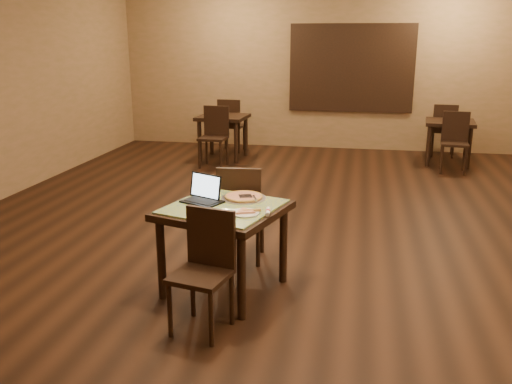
% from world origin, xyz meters
% --- Properties ---
extents(ground, '(10.00, 10.00, 0.00)m').
position_xyz_m(ground, '(0.00, 0.00, 0.00)').
color(ground, black).
rests_on(ground, ground).
extents(wall_back, '(8.00, 0.02, 3.00)m').
position_xyz_m(wall_back, '(0.00, 5.00, 1.50)').
color(wall_back, '#936A4B').
rests_on(wall_back, ground).
extents(mural, '(2.34, 0.05, 1.64)m').
position_xyz_m(mural, '(0.50, 4.96, 1.55)').
color(mural, '#265F8D').
rests_on(mural, wall_back).
extents(tiled_table, '(1.14, 1.14, 0.76)m').
position_xyz_m(tiled_table, '(-0.36, -1.52, 0.66)').
color(tiled_table, black).
rests_on(tiled_table, ground).
extents(chair_main_near, '(0.47, 0.47, 0.91)m').
position_xyz_m(chair_main_near, '(-0.34, -2.14, 0.51)').
color(chair_main_near, black).
rests_on(chair_main_near, ground).
extents(chair_main_far, '(0.45, 0.45, 0.97)m').
position_xyz_m(chair_main_far, '(-0.35, -0.91, 0.54)').
color(chair_main_far, black).
rests_on(chair_main_far, ground).
extents(laptop, '(0.39, 0.37, 0.22)m').
position_xyz_m(laptop, '(-0.56, -1.42, 0.82)').
color(laptop, black).
rests_on(laptop, tiled_table).
extents(plate, '(0.23, 0.23, 0.01)m').
position_xyz_m(plate, '(-0.14, -1.70, 0.77)').
color(plate, white).
rests_on(plate, tiled_table).
extents(pizza_slice, '(0.24, 0.24, 0.02)m').
position_xyz_m(pizza_slice, '(-0.14, -1.70, 0.79)').
color(pizza_slice, beige).
rests_on(pizza_slice, plate).
extents(pizza_pan, '(0.40, 0.40, 0.01)m').
position_xyz_m(pizza_pan, '(-0.24, -1.28, 0.77)').
color(pizza_pan, silver).
rests_on(pizza_pan, tiled_table).
extents(pizza_whole, '(0.33, 0.33, 0.02)m').
position_xyz_m(pizza_whole, '(-0.24, -1.28, 0.78)').
color(pizza_whole, beige).
rests_on(pizza_whole, pizza_pan).
extents(spatula, '(0.19, 0.28, 0.01)m').
position_xyz_m(spatula, '(-0.22, -1.30, 0.79)').
color(spatula, silver).
rests_on(spatula, pizza_whole).
extents(napkin_roll, '(0.05, 0.17, 0.04)m').
position_xyz_m(napkin_roll, '(0.04, -1.66, 0.78)').
color(napkin_roll, white).
rests_on(napkin_roll, tiled_table).
extents(other_table_a, '(0.87, 0.87, 0.75)m').
position_xyz_m(other_table_a, '(2.23, 3.97, 0.62)').
color(other_table_a, black).
rests_on(other_table_a, ground).
extents(other_table_a_chair_near, '(0.46, 0.46, 0.97)m').
position_xyz_m(other_table_a_chair_near, '(2.24, 3.41, 0.54)').
color(other_table_a_chair_near, black).
rests_on(other_table_a_chair_near, ground).
extents(other_table_a_chair_far, '(0.46, 0.46, 0.97)m').
position_xyz_m(other_table_a_chair_far, '(2.22, 4.54, 0.54)').
color(other_table_a_chair_far, black).
rests_on(other_table_a_chair_far, ground).
extents(other_table_b, '(0.87, 0.87, 0.78)m').
position_xyz_m(other_table_b, '(-1.69, 3.64, 0.65)').
color(other_table_b, black).
rests_on(other_table_b, ground).
extents(other_table_b_chair_near, '(0.46, 0.46, 1.01)m').
position_xyz_m(other_table_b_chair_near, '(-1.68, 3.05, 0.57)').
color(other_table_b_chair_near, black).
rests_on(other_table_b_chair_near, ground).
extents(other_table_b_chair_far, '(0.46, 0.46, 1.01)m').
position_xyz_m(other_table_b_chair_far, '(-1.69, 4.23, 0.57)').
color(other_table_b_chair_far, black).
rests_on(other_table_b_chair_far, ground).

